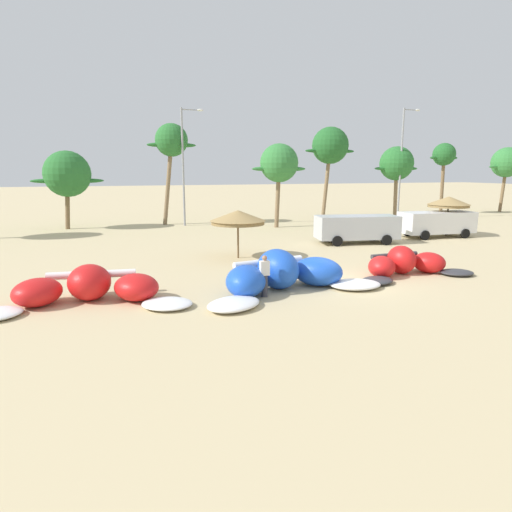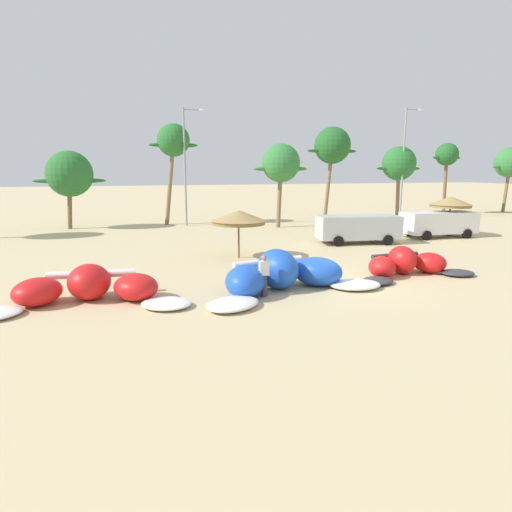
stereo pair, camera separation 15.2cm
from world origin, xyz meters
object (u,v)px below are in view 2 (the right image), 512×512
object	(u,v)px
beach_umbrella_middle	(451,202)
palm_right_of_gap	(399,164)
palm_center_left	(281,164)
palm_right	(447,156)
person_near_kites	(264,276)
palm_left_of_gap	(173,142)
parked_van	(437,222)
palm_left	(69,174)
palm_center_right	(332,146)
palm_rightmost	(510,163)
parked_car_second	(356,227)
lamppost_west_center	(405,159)
kite_left	(283,276)
beach_umbrella_near_van	(239,217)
kite_far_left	(88,289)
lamppost_west	(187,161)
kite_left_of_center	(406,264)

from	to	relation	value
beach_umbrella_middle	palm_right_of_gap	bearing A→B (deg)	71.80
palm_center_left	palm_right	xyz separation A→B (m)	(21.25, 4.93, 0.98)
person_near_kites	palm_left_of_gap	distance (m)	25.39
parked_van	palm_right_of_gap	bearing A→B (deg)	66.62
palm_left	palm_center_right	distance (m)	23.76
palm_rightmost	palm_right	bearing A→B (deg)	-179.91
parked_car_second	palm_right_of_gap	size ratio (longest dim) A/B	0.79
palm_right	lamppost_west_center	bearing A→B (deg)	-158.72
kite_left	parked_van	world-z (taller)	parked_van
beach_umbrella_middle	palm_left_of_gap	world-z (taller)	palm_left_of_gap
beach_umbrella_near_van	parked_car_second	distance (m)	9.16
kite_left	palm_left	bearing A→B (deg)	111.90
palm_right_of_gap	lamppost_west_center	xyz separation A→B (m)	(-0.19, -1.10, 0.48)
beach_umbrella_middle	palm_center_right	world-z (taller)	palm_center_right
kite_far_left	palm_left	xyz separation A→B (m)	(-2.03, 22.72, 3.95)
beach_umbrella_near_van	lamppost_west_center	xyz separation A→B (m)	(20.79, 13.85, 3.62)
parked_van	person_near_kites	world-z (taller)	parked_van
beach_umbrella_middle	palm_right_of_gap	distance (m)	12.73
kite_left	palm_center_left	world-z (taller)	palm_center_left
palm_right	lamppost_west	size ratio (longest dim) A/B	0.77
palm_center_right	palm_right_of_gap	size ratio (longest dim) A/B	1.24
person_near_kites	palm_right	size ratio (longest dim) A/B	0.21
parked_van	parked_car_second	distance (m)	6.97
beach_umbrella_middle	lamppost_west	distance (m)	21.45
kite_far_left	palm_right_of_gap	xyz separation A→B (m)	(28.59, 21.28, 4.89)
palm_rightmost	beach_umbrella_middle	bearing A→B (deg)	-146.09
palm_right	beach_umbrella_middle	bearing A→B (deg)	-129.58
palm_left_of_gap	palm_center_right	world-z (taller)	palm_center_right
kite_left	parked_car_second	size ratio (longest dim) A/B	1.42
palm_center_right	palm_rightmost	size ratio (longest dim) A/B	1.20
lamppost_west	kite_left	bearing A→B (deg)	-90.12
kite_left	palm_left_of_gap	distance (m)	24.88
palm_center_left	parked_van	bearing A→B (deg)	-46.40
kite_left	kite_far_left	bearing A→B (deg)	174.17
kite_far_left	kite_left_of_center	world-z (taller)	kite_far_left
kite_left	beach_umbrella_near_van	world-z (taller)	beach_umbrella_near_van
palm_rightmost	palm_center_left	bearing A→B (deg)	-170.72
parked_van	person_near_kites	distance (m)	19.94
beach_umbrella_near_van	person_near_kites	world-z (taller)	beach_umbrella_near_van
palm_right_of_gap	palm_center_left	bearing A→B (deg)	-167.47
palm_right	palm_rightmost	size ratio (longest dim) A/B	1.04
palm_rightmost	kite_left_of_center	bearing A→B (deg)	-143.35
parked_van	palm_center_right	size ratio (longest dim) A/B	0.61
palm_center_left	palm_right_of_gap	bearing A→B (deg)	12.53
palm_left_of_gap	lamppost_west	bearing A→B (deg)	-56.91
palm_left_of_gap	lamppost_west	distance (m)	2.34
kite_left	palm_rightmost	bearing A→B (deg)	32.44
palm_left	palm_right	bearing A→B (deg)	0.62
beach_umbrella_near_van	palm_left	size ratio (longest dim) A/B	0.48
beach_umbrella_middle	palm_rightmost	bearing A→B (deg)	33.91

